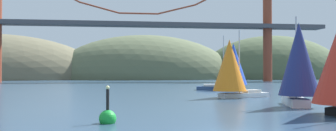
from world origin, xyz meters
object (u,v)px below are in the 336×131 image
(sailboat_navy_sail, at_px, (299,63))
(sailboat_orange_sail, at_px, (231,67))
(channel_buoy, at_px, (108,117))
(sailboat_blue_spinnaker, at_px, (232,66))

(sailboat_navy_sail, bearing_deg, sailboat_orange_sail, 102.12)
(channel_buoy, bearing_deg, sailboat_orange_sail, 55.02)
(sailboat_blue_spinnaker, distance_m, sailboat_orange_sail, 18.93)
(sailboat_navy_sail, distance_m, channel_buoy, 19.31)
(sailboat_blue_spinnaker, xyz_separation_m, sailboat_navy_sail, (-3.22, -30.28, -0.08))
(sailboat_orange_sail, bearing_deg, channel_buoy, -124.98)
(sailboat_blue_spinnaker, relative_size, channel_buoy, 3.58)
(sailboat_orange_sail, height_order, channel_buoy, sailboat_orange_sail)
(sailboat_navy_sail, bearing_deg, sailboat_blue_spinnaker, 83.92)
(sailboat_blue_spinnaker, height_order, channel_buoy, sailboat_blue_spinnaker)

